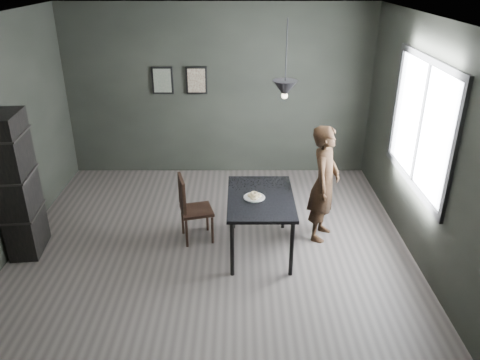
{
  "coord_description": "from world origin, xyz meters",
  "views": [
    {
      "loc": [
        0.35,
        -5.05,
        3.32
      ],
      "look_at": [
        0.35,
        0.05,
        0.95
      ],
      "focal_mm": 35.0,
      "sensor_mm": 36.0,
      "label": 1
    }
  ],
  "objects_px": {
    "wood_chair": "(190,205)",
    "cafe_table": "(261,202)",
    "shelf_unit": "(17,186)",
    "white_plate": "(254,198)",
    "pendant_lamp": "(285,89)",
    "woman": "(324,184)"
  },
  "relations": [
    {
      "from": "wood_chair",
      "to": "cafe_table",
      "type": "bearing_deg",
      "value": -30.26
    },
    {
      "from": "cafe_table",
      "to": "wood_chair",
      "type": "height_order",
      "value": "wood_chair"
    },
    {
      "from": "wood_chair",
      "to": "shelf_unit",
      "type": "height_order",
      "value": "shelf_unit"
    },
    {
      "from": "white_plate",
      "to": "pendant_lamp",
      "type": "bearing_deg",
      "value": 23.71
    },
    {
      "from": "woman",
      "to": "pendant_lamp",
      "type": "bearing_deg",
      "value": 135.37
    },
    {
      "from": "cafe_table",
      "to": "pendant_lamp",
      "type": "xyz_separation_m",
      "value": [
        0.25,
        0.1,
        1.38
      ]
    },
    {
      "from": "pendant_lamp",
      "to": "woman",
      "type": "bearing_deg",
      "value": 21.91
    },
    {
      "from": "wood_chair",
      "to": "pendant_lamp",
      "type": "bearing_deg",
      "value": -22.12
    },
    {
      "from": "cafe_table",
      "to": "wood_chair",
      "type": "xyz_separation_m",
      "value": [
        -0.89,
        0.24,
        -0.16
      ]
    },
    {
      "from": "white_plate",
      "to": "cafe_table",
      "type": "bearing_deg",
      "value": 29.4
    },
    {
      "from": "cafe_table",
      "to": "wood_chair",
      "type": "bearing_deg",
      "value": 164.71
    },
    {
      "from": "cafe_table",
      "to": "white_plate",
      "type": "relative_size",
      "value": 5.22
    },
    {
      "from": "cafe_table",
      "to": "shelf_unit",
      "type": "xyz_separation_m",
      "value": [
        -2.92,
        0.0,
        0.23
      ]
    },
    {
      "from": "shelf_unit",
      "to": "pendant_lamp",
      "type": "xyz_separation_m",
      "value": [
        3.17,
        0.1,
        1.15
      ]
    },
    {
      "from": "cafe_table",
      "to": "white_plate",
      "type": "xyz_separation_m",
      "value": [
        -0.08,
        -0.04,
        0.08
      ]
    },
    {
      "from": "woman",
      "to": "pendant_lamp",
      "type": "height_order",
      "value": "pendant_lamp"
    },
    {
      "from": "white_plate",
      "to": "pendant_lamp",
      "type": "relative_size",
      "value": 0.27
    },
    {
      "from": "white_plate",
      "to": "wood_chair",
      "type": "distance_m",
      "value": 0.89
    },
    {
      "from": "woman",
      "to": "pendant_lamp",
      "type": "xyz_separation_m",
      "value": [
        -0.57,
        -0.23,
        1.28
      ]
    },
    {
      "from": "white_plate",
      "to": "wood_chair",
      "type": "bearing_deg",
      "value": 160.45
    },
    {
      "from": "wood_chair",
      "to": "pendant_lamp",
      "type": "height_order",
      "value": "pendant_lamp"
    },
    {
      "from": "shelf_unit",
      "to": "pendant_lamp",
      "type": "relative_size",
      "value": 2.08
    }
  ]
}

